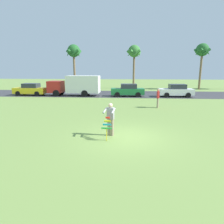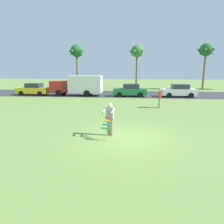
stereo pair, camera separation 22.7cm
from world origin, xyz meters
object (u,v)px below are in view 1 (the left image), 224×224
person_kite_flyer (110,118)px  kite_held (107,125)px  parked_car_green (128,90)px  palm_tree_left_near (74,53)px  palm_tree_centre_far (202,52)px  parked_car_yellow (31,90)px  palm_tree_right_near (134,53)px  parked_car_white (176,91)px  parked_truck_red_cab (77,85)px  person_walker_near (158,98)px

person_kite_flyer → kite_held: (-0.12, -0.62, -0.22)m
parked_car_green → palm_tree_left_near: bearing=137.0°
palm_tree_centre_far → parked_car_yellow: bearing=-158.6°
parked_car_yellow → palm_tree_right_near: (14.01, 10.69, 5.46)m
parked_car_green → parked_car_white: size_ratio=1.00×
parked_car_green → palm_tree_centre_far: (12.31, 9.88, 5.52)m
parked_car_yellow → palm_tree_left_near: palm_tree_left_near is taller
palm_tree_right_near → palm_tree_centre_far: palm_tree_centre_far is taller
palm_tree_left_near → palm_tree_right_near: 10.44m
palm_tree_left_near → parked_truck_red_cab: bearing=-73.3°
parked_truck_red_cab → palm_tree_left_near: bearing=106.7°
parked_truck_red_cab → person_walker_near: size_ratio=3.89×
parked_car_green → person_walker_near: bearing=-70.2°
kite_held → parked_car_green: size_ratio=0.26×
palm_tree_centre_far → palm_tree_left_near: bearing=-176.5°
palm_tree_centre_far → person_walker_near: size_ratio=4.42×
kite_held → palm_tree_right_near: size_ratio=0.14×
kite_held → parked_car_green: bearing=86.4°
parked_car_white → palm_tree_centre_far: (6.21, 9.89, 5.52)m
parked_car_yellow → palm_tree_left_near: size_ratio=0.56×
parked_truck_red_cab → palm_tree_centre_far: bearing=27.6°
person_kite_flyer → parked_truck_red_cab: 16.58m
parked_car_white → palm_tree_left_near: bearing=150.8°
parked_car_yellow → palm_tree_left_near: bearing=66.1°
kite_held → person_walker_near: bearing=66.6°
kite_held → parked_car_green: (1.02, 16.19, 0.04)m
kite_held → parked_car_green: parked_car_green is taller
palm_tree_left_near → palm_tree_right_near: bearing=11.8°
parked_car_green → palm_tree_centre_far: bearing=38.8°
kite_held → parked_car_yellow: size_ratio=0.26×
palm_tree_left_near → palm_tree_centre_far: size_ratio=0.98×
parked_truck_red_cab → palm_tree_right_near: (7.65, 10.69, 4.82)m
person_kite_flyer → palm_tree_centre_far: size_ratio=0.23×
kite_held → person_walker_near: (3.74, 8.64, 0.20)m
parked_car_yellow → parked_truck_red_cab: (6.36, 0.00, 0.64)m
palm_tree_left_near → person_walker_near: palm_tree_left_near is taller
palm_tree_centre_far → person_walker_near: 20.61m
parked_car_green → kite_held: bearing=-93.6°
parked_car_white → palm_tree_right_near: size_ratio=0.56×
parked_car_yellow → parked_truck_red_cab: 6.40m
person_kite_flyer → parked_truck_red_cab: parked_truck_red_cab is taller
parked_car_yellow → palm_tree_right_near: bearing=37.3°
parked_car_green → palm_tree_right_near: (1.04, 10.69, 5.46)m
parked_car_yellow → person_walker_near: bearing=-25.7°
palm_tree_right_near → parked_truck_red_cab: bearing=-125.6°
parked_car_green → parked_car_yellow: bearing=-180.0°
parked_car_yellow → parked_car_white: same height
parked_truck_red_cab → parked_car_white: parked_truck_red_cab is taller
parked_car_white → person_walker_near: bearing=-114.2°
palm_tree_left_near → person_kite_flyer: bearing=-71.1°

